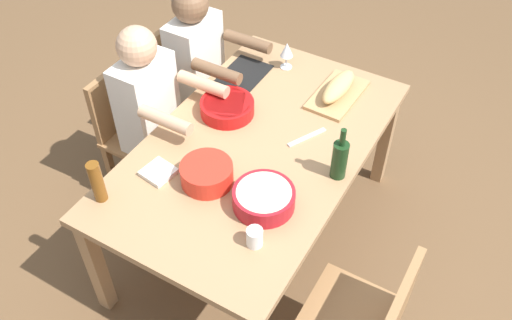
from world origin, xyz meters
name	(u,v)px	position (x,y,z in m)	size (l,w,h in m)	color
ground_plane	(256,234)	(0.00, 0.00, 0.00)	(8.00, 8.00, 0.00)	brown
dining_table	(256,156)	(0.00, 0.00, 0.66)	(1.72, 1.03, 0.74)	#A87F56
chair_far_right	(180,85)	(0.47, 0.84, 0.48)	(0.40, 0.40, 0.85)	#9E7044
diner_far_right	(201,66)	(0.47, 0.65, 0.70)	(0.41, 0.53, 1.20)	#2D2D38
chair_far_center	(133,127)	(0.00, 0.84, 0.48)	(0.40, 0.40, 0.85)	#9E7044
diner_far_center	(154,109)	(0.00, 0.65, 0.70)	(0.41, 0.53, 1.20)	#2D2D38
chair_near_left	(369,319)	(-0.47, -0.84, 0.48)	(0.40, 0.40, 0.85)	#9E7044
serving_bowl_greens	(207,173)	(-0.33, 0.07, 0.80)	(0.25, 0.25, 0.10)	red
serving_bowl_fruit	(227,107)	(0.14, 0.26, 0.78)	(0.29, 0.29, 0.08)	red
serving_bowl_pasta	(264,198)	(-0.33, -0.23, 0.79)	(0.28, 0.28, 0.09)	#B21923
cutting_board	(337,95)	(0.56, -0.20, 0.75)	(0.40, 0.22, 0.02)	tan
bread_loaf	(338,87)	(0.56, -0.20, 0.81)	(0.32, 0.11, 0.09)	tan
wine_bottle	(340,159)	(0.01, -0.44, 0.85)	(0.08, 0.08, 0.29)	#193819
beer_bottle	(97,182)	(-0.67, 0.44, 0.85)	(0.06, 0.06, 0.22)	brown
wine_glass	(287,51)	(0.66, 0.18, 0.86)	(0.08, 0.08, 0.17)	silver
placemat_far_right	(244,74)	(0.47, 0.36, 0.74)	(0.32, 0.23, 0.01)	black
cup_near_left	(255,237)	(-0.54, -0.30, 0.79)	(0.07, 0.07, 0.09)	white
carving_knife	(307,137)	(0.17, -0.20, 0.74)	(0.23, 0.02, 0.01)	silver
napkin_stack	(158,172)	(-0.41, 0.30, 0.75)	(0.14, 0.14, 0.02)	white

